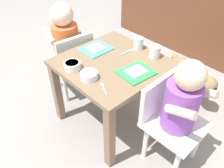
% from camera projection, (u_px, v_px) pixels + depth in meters
% --- Properties ---
extents(ground_plane, '(7.00, 7.00, 0.00)m').
position_uv_depth(ground_plane, '(112.00, 118.00, 1.61)').
color(ground_plane, gray).
extents(kitchen_cabinet_back, '(1.96, 0.31, 0.90)m').
position_uv_depth(kitchen_cabinet_back, '(217.00, 9.00, 1.97)').
color(kitchen_cabinet_back, brown).
rests_on(kitchen_cabinet_back, ground).
extents(dining_table, '(0.55, 0.55, 0.46)m').
position_uv_depth(dining_table, '(112.00, 74.00, 1.37)').
color(dining_table, '#7A6047').
rests_on(dining_table, ground).
extents(seated_child_left, '(0.31, 0.31, 0.68)m').
position_uv_depth(seated_child_left, '(66.00, 41.00, 1.58)').
color(seated_child_left, silver).
rests_on(seated_child_left, ground).
extents(seated_child_right, '(0.28, 0.28, 0.67)m').
position_uv_depth(seated_child_right, '(179.00, 104.00, 1.12)').
color(seated_child_right, silver).
rests_on(seated_child_right, ground).
extents(dog, '(0.46, 0.29, 0.30)m').
position_uv_depth(dog, '(190.00, 75.00, 1.66)').
color(dog, olive).
rests_on(dog, ground).
extents(food_tray_left, '(0.15, 0.17, 0.02)m').
position_uv_depth(food_tray_left, '(96.00, 49.00, 1.42)').
color(food_tray_left, '#4CC6BC').
rests_on(food_tray_left, dining_table).
extents(food_tray_right, '(0.17, 0.19, 0.02)m').
position_uv_depth(food_tray_right, '(136.00, 72.00, 1.23)').
color(food_tray_right, green).
rests_on(food_tray_right, dining_table).
extents(water_cup_left, '(0.06, 0.06, 0.07)m').
position_uv_depth(water_cup_left, '(155.00, 52.00, 1.34)').
color(water_cup_left, white).
rests_on(water_cup_left, dining_table).
extents(water_cup_right, '(0.06, 0.06, 0.07)m').
position_uv_depth(water_cup_right, '(138.00, 44.00, 1.42)').
color(water_cup_right, white).
rests_on(water_cup_right, dining_table).
extents(cereal_bowl_right_side, '(0.09, 0.09, 0.04)m').
position_uv_depth(cereal_bowl_right_side, '(89.00, 75.00, 1.19)').
color(cereal_bowl_right_side, white).
rests_on(cereal_bowl_right_side, dining_table).
extents(cereal_bowl_left_side, '(0.09, 0.09, 0.04)m').
position_uv_depth(cereal_bowl_left_side, '(72.00, 65.00, 1.25)').
color(cereal_bowl_left_side, white).
rests_on(cereal_bowl_left_side, dining_table).
extents(spoon_by_left_tray, '(0.10, 0.06, 0.01)m').
position_uv_depth(spoon_by_left_tray, '(103.00, 88.00, 1.14)').
color(spoon_by_left_tray, silver).
rests_on(spoon_by_left_tray, dining_table).
extents(spoon_by_right_tray, '(0.02, 0.10, 0.01)m').
position_uv_depth(spoon_by_right_tray, '(128.00, 51.00, 1.40)').
color(spoon_by_right_tray, silver).
rests_on(spoon_by_right_tray, dining_table).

